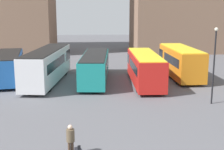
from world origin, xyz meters
TOP-DOWN VIEW (x-y plane):
  - bus_0 at (-9.08, 21.26)m, footprint 3.99×9.42m
  - bus_1 at (-4.98, 20.38)m, footprint 3.86×11.76m
  - bus_2 at (-0.18, 20.55)m, footprint 3.38×10.90m
  - bus_3 at (4.68, 18.94)m, footprint 2.76×9.90m
  - bus_4 at (9.07, 21.69)m, footprint 2.69×9.09m
  - traveler at (-1.72, 3.91)m, footprint 0.54×0.54m
  - lamp_post_1 at (8.82, 12.03)m, footprint 0.28×0.28m

SIDE VIEW (x-z plane):
  - traveler at x=-1.72m, z-range 0.15..1.78m
  - bus_2 at x=-0.18m, z-range 0.13..2.95m
  - bus_0 at x=-9.08m, z-range 0.12..2.99m
  - bus_3 at x=4.68m, z-range 0.13..3.17m
  - bus_4 at x=9.07m, z-range 0.13..3.40m
  - bus_1 at x=-4.98m, z-range 0.15..3.50m
  - lamp_post_1 at x=8.82m, z-range 0.51..6.46m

